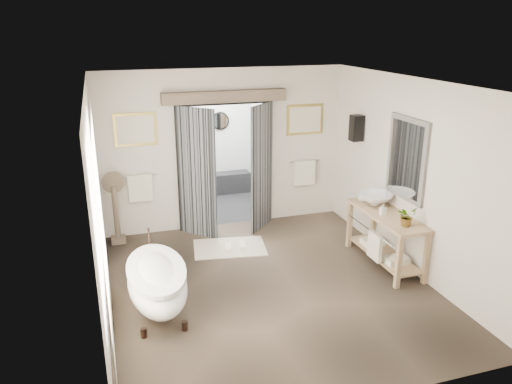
# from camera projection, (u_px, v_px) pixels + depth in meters

# --- Properties ---
(ground_plane) EXTENTS (5.00, 5.00, 0.00)m
(ground_plane) POSITION_uv_depth(u_px,v_px,m) (268.00, 286.00, 7.25)
(ground_plane) COLOR brown
(room_shell) EXTENTS (4.52, 5.02, 2.91)m
(room_shell) POSITION_uv_depth(u_px,v_px,m) (270.00, 165.00, 6.53)
(room_shell) COLOR beige
(room_shell) RESTS_ON ground_plane
(shower_room) EXTENTS (2.22, 2.01, 2.51)m
(shower_room) POSITION_uv_depth(u_px,v_px,m) (208.00, 159.00, 10.57)
(shower_room) COLOR black
(shower_room) RESTS_ON ground_plane
(back_wall_dressing) EXTENTS (3.82, 0.70, 2.52)m
(back_wall_dressing) POSITION_uv_depth(u_px,v_px,m) (227.00, 146.00, 8.84)
(back_wall_dressing) COLOR black
(back_wall_dressing) RESTS_ON ground_plane
(clawfoot_tub) EXTENTS (0.76, 1.70, 0.83)m
(clawfoot_tub) POSITION_uv_depth(u_px,v_px,m) (157.00, 281.00, 6.55)
(clawfoot_tub) COLOR #322119
(clawfoot_tub) RESTS_ON ground_plane
(vanity) EXTENTS (0.57, 1.60, 0.85)m
(vanity) POSITION_uv_depth(u_px,v_px,m) (385.00, 235.00, 7.76)
(vanity) COLOR tan
(vanity) RESTS_ON ground_plane
(pedestal_mirror) EXTENTS (0.38, 0.24, 1.28)m
(pedestal_mirror) POSITION_uv_depth(u_px,v_px,m) (116.00, 213.00, 8.54)
(pedestal_mirror) COLOR #6A5C4E
(pedestal_mirror) RESTS_ON ground_plane
(rug) EXTENTS (1.31, 0.98, 0.01)m
(rug) POSITION_uv_depth(u_px,v_px,m) (230.00, 247.00, 8.48)
(rug) COLOR beige
(rug) RESTS_ON ground_plane
(slippers) EXTENTS (0.41, 0.28, 0.05)m
(slippers) POSITION_uv_depth(u_px,v_px,m) (235.00, 246.00, 8.45)
(slippers) COLOR silver
(slippers) RESTS_ON rug
(basin) EXTENTS (0.58, 0.58, 0.19)m
(basin) POSITION_uv_depth(u_px,v_px,m) (375.00, 199.00, 8.00)
(basin) COLOR white
(basin) RESTS_ON vanity
(plant) EXTENTS (0.30, 0.27, 0.30)m
(plant) POSITION_uv_depth(u_px,v_px,m) (407.00, 216.00, 7.15)
(plant) COLOR gray
(plant) RESTS_ON vanity
(soap_bottle_a) EXTENTS (0.09, 0.09, 0.18)m
(soap_bottle_a) POSITION_uv_depth(u_px,v_px,m) (383.00, 209.00, 7.58)
(soap_bottle_a) COLOR gray
(soap_bottle_a) RESTS_ON vanity
(soap_bottle_b) EXTENTS (0.15, 0.15, 0.17)m
(soap_bottle_b) POSITION_uv_depth(u_px,v_px,m) (362.00, 196.00, 8.19)
(soap_bottle_b) COLOR gray
(soap_bottle_b) RESTS_ON vanity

